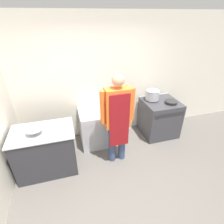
{
  "coord_description": "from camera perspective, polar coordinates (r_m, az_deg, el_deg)",
  "views": [
    {
      "loc": [
        -0.73,
        -1.81,
        2.61
      ],
      "look_at": [
        0.07,
        0.97,
        0.98
      ],
      "focal_mm": 28.0,
      "sensor_mm": 36.0,
      "label": 1
    }
  ],
  "objects": [
    {
      "name": "stock_pot",
      "position": [
        4.12,
        13.07,
        5.59
      ],
      "size": [
        0.31,
        0.31,
        0.24
      ],
      "color": "#B2B5BC",
      "rests_on": "stove"
    },
    {
      "name": "prep_counter",
      "position": [
        3.49,
        -20.71,
        -11.68
      ],
      "size": [
        1.07,
        0.69,
        0.86
      ],
      "color": "#2D2D33",
      "rests_on": "ground_plane"
    },
    {
      "name": "wall_back",
      "position": [
        3.89,
        -4.35,
        10.32
      ],
      "size": [
        8.0,
        0.05,
        2.7
      ],
      "color": "silver",
      "rests_on": "ground_plane"
    },
    {
      "name": "saute_pan",
      "position": [
        4.13,
        18.75,
        3.22
      ],
      "size": [
        0.27,
        0.27,
        0.04
      ],
      "color": "#262628",
      "rests_on": "stove"
    },
    {
      "name": "stove",
      "position": [
        4.36,
        15.12,
        -1.77
      ],
      "size": [
        0.8,
        0.76,
        0.88
      ],
      "color": "#38383D",
      "rests_on": "ground_plane"
    },
    {
      "name": "fridge_unit",
      "position": [
        3.93,
        -6.12,
        -5.05
      ],
      "size": [
        0.57,
        0.67,
        0.8
      ],
      "color": "silver",
      "rests_on": "ground_plane"
    },
    {
      "name": "person_cook",
      "position": [
        3.12,
        1.84,
        -1.36
      ],
      "size": [
        0.63,
        0.24,
        1.79
      ],
      "color": "#38476B",
      "rests_on": "ground_plane"
    },
    {
      "name": "ground_plane",
      "position": [
        3.26,
        3.9,
        -23.91
      ],
      "size": [
        14.0,
        14.0,
        0.0
      ],
      "primitive_type": "plane",
      "color": "#5B5651"
    },
    {
      "name": "mixing_bowl",
      "position": [
        3.18,
        -24.12,
        -5.9
      ],
      "size": [
        0.28,
        0.28,
        0.09
      ],
      "color": "#B2B5BC",
      "rests_on": "prep_counter"
    }
  ]
}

